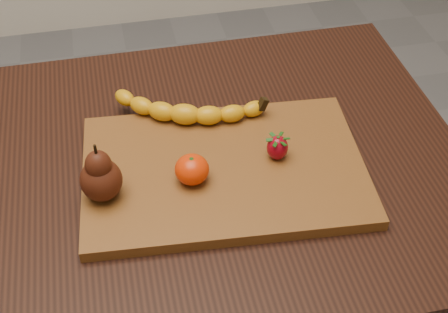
{
  "coord_description": "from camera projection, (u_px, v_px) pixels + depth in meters",
  "views": [
    {
      "loc": [
        -0.07,
        -0.74,
        1.47
      ],
      "look_at": [
        0.09,
        -0.04,
        0.8
      ],
      "focal_mm": 50.0,
      "sensor_mm": 36.0,
      "label": 1
    }
  ],
  "objects": [
    {
      "name": "table",
      "position": [
        171.0,
        206.0,
        1.09
      ],
      "size": [
        1.0,
        0.7,
        0.76
      ],
      "color": "black",
      "rests_on": "ground"
    },
    {
      "name": "cutting_board",
      "position": [
        224.0,
        170.0,
        1.01
      ],
      "size": [
        0.47,
        0.33,
        0.02
      ],
      "primitive_type": "cube",
      "rotation": [
        0.0,
        0.0,
        -0.08
      ],
      "color": "brown",
      "rests_on": "table"
    },
    {
      "name": "strawberry",
      "position": [
        277.0,
        147.0,
        1.0
      ],
      "size": [
        0.04,
        0.04,
        0.04
      ],
      "primitive_type": null,
      "rotation": [
        0.0,
        0.0,
        -0.1
      ],
      "color": "maroon",
      "rests_on": "cutting_board"
    },
    {
      "name": "banana",
      "position": [
        185.0,
        114.0,
        1.07
      ],
      "size": [
        0.24,
        0.14,
        0.04
      ],
      "primitive_type": null,
      "rotation": [
        0.0,
        0.0,
        -0.35
      ],
      "color": "#E49E0A",
      "rests_on": "cutting_board"
    },
    {
      "name": "pear",
      "position": [
        100.0,
        171.0,
        0.92
      ],
      "size": [
        0.07,
        0.07,
        0.1
      ],
      "primitive_type": null,
      "rotation": [
        0.0,
        0.0,
        0.07
      ],
      "color": "#43180A",
      "rests_on": "cutting_board"
    },
    {
      "name": "mandarin",
      "position": [
        192.0,
        169.0,
        0.96
      ],
      "size": [
        0.06,
        0.06,
        0.05
      ],
      "primitive_type": "ellipsoid",
      "rotation": [
        0.0,
        0.0,
        0.13
      ],
      "color": "red",
      "rests_on": "cutting_board"
    }
  ]
}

